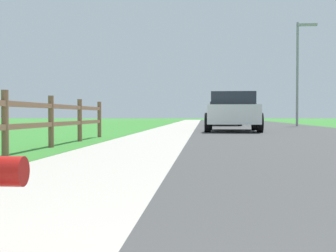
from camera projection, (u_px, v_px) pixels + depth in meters
name	position (u px, v px, depth m)	size (l,w,h in m)	color
ground_plane	(196.00, 127.00, 24.61)	(120.00, 120.00, 0.00)	#357C2E
road_asphalt	(258.00, 126.00, 26.34)	(7.00, 66.00, 0.01)	#3C3C3C
curb_concrete	(145.00, 126.00, 26.84)	(6.00, 66.00, 0.01)	#B1A99E
grass_verge	(120.00, 126.00, 26.96)	(5.00, 66.00, 0.00)	#357C2E
rail_fence	(5.00, 118.00, 7.03)	(0.11, 12.83, 1.04)	brown
parked_suv_white	(233.00, 111.00, 18.52)	(2.27, 4.73, 1.55)	white
parked_car_beige	(223.00, 113.00, 28.54)	(2.17, 4.57, 1.44)	#C6B793
street_lamp	(299.00, 64.00, 26.65)	(1.17, 0.20, 5.99)	gray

